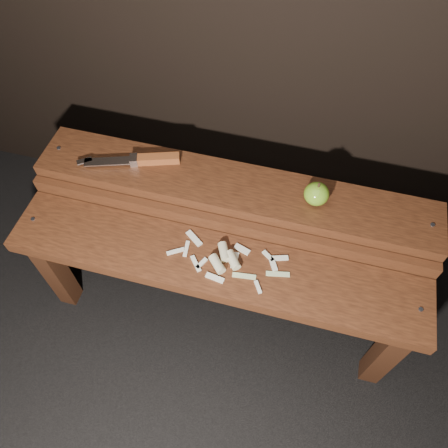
% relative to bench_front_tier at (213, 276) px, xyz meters
% --- Properties ---
extents(ground, '(60.00, 60.00, 0.00)m').
position_rel_bench_front_tier_xyz_m(ground, '(0.00, 0.06, -0.35)').
color(ground, black).
extents(bench_front_tier, '(1.20, 0.20, 0.42)m').
position_rel_bench_front_tier_xyz_m(bench_front_tier, '(0.00, 0.00, 0.00)').
color(bench_front_tier, '#351A0D').
rests_on(bench_front_tier, ground).
extents(bench_rear_tier, '(1.20, 0.21, 0.50)m').
position_rel_bench_front_tier_xyz_m(bench_rear_tier, '(0.00, 0.23, 0.06)').
color(bench_rear_tier, '#351A0D').
rests_on(bench_rear_tier, ground).
extents(apple, '(0.07, 0.07, 0.08)m').
position_rel_bench_front_tier_xyz_m(apple, '(0.24, 0.23, 0.18)').
color(apple, olive).
rests_on(apple, bench_rear_tier).
extents(knife, '(0.30, 0.12, 0.03)m').
position_rel_bench_front_tier_xyz_m(knife, '(-0.28, 0.25, 0.16)').
color(knife, brown).
rests_on(knife, bench_rear_tier).
extents(apple_scraps, '(0.35, 0.15, 0.03)m').
position_rel_bench_front_tier_xyz_m(apple_scraps, '(0.03, 0.02, 0.08)').
color(apple_scraps, beige).
rests_on(apple_scraps, bench_front_tier).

